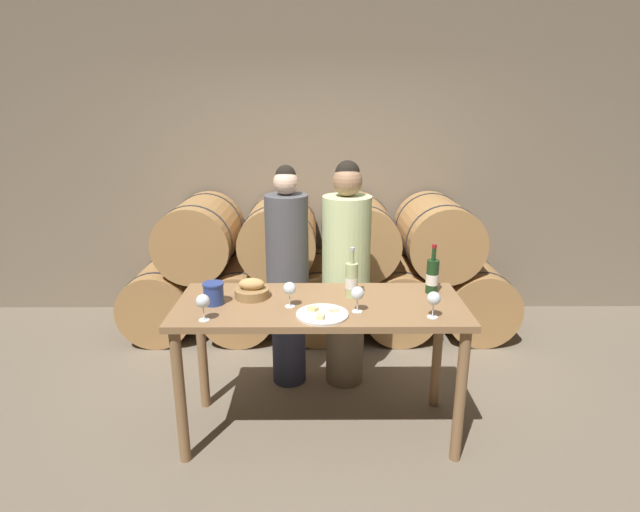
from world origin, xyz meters
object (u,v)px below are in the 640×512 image
at_px(wine_bottle_white, 352,280).
at_px(wine_glass_center, 358,294).
at_px(person_right, 346,275).
at_px(blue_crock, 214,293).
at_px(person_left, 288,277).
at_px(bread_basket, 252,290).
at_px(wine_glass_left, 290,289).
at_px(wine_bottle_red, 432,276).
at_px(wine_glass_far_left, 203,302).
at_px(tasting_table, 320,321).
at_px(cheese_plate, 322,314).
at_px(wine_glass_right, 434,299).

height_order(wine_bottle_white, wine_glass_center, wine_bottle_white).
relative_size(person_right, blue_crock, 12.65).
distance_m(person_left, bread_basket, 0.57).
distance_m(wine_glass_left, wine_glass_center, 0.40).
height_order(wine_bottle_red, blue_crock, wine_bottle_red).
bearing_deg(person_right, wine_glass_far_left, -133.54).
bearing_deg(person_right, wine_glass_left, -118.35).
height_order(tasting_table, cheese_plate, cheese_plate).
height_order(wine_bottle_red, wine_glass_far_left, wine_bottle_red).
xyz_separation_m(wine_bottle_white, wine_glass_left, (-0.37, -0.16, 0.00)).
bearing_deg(wine_bottle_red, wine_glass_far_left, -162.79).
relative_size(wine_bottle_white, wine_glass_far_left, 2.06).
bearing_deg(wine_glass_center, tasting_table, 147.10).
xyz_separation_m(wine_bottle_red, wine_glass_left, (-0.88, -0.22, 0.00)).
distance_m(wine_bottle_white, bread_basket, 0.61).
xyz_separation_m(wine_bottle_white, wine_glass_right, (0.43, -0.32, 0.00)).
height_order(wine_glass_far_left, wine_glass_right, same).
bearing_deg(wine_glass_right, wine_glass_left, 168.81).
relative_size(blue_crock, wine_glass_left, 0.87).
xyz_separation_m(person_left, wine_glass_left, (0.05, -0.68, 0.16)).
bearing_deg(wine_bottle_white, wine_glass_left, -156.36).
distance_m(person_left, cheese_plate, 0.85).
distance_m(wine_bottle_red, wine_glass_far_left, 1.40).
relative_size(wine_bottle_white, blue_crock, 2.38).
height_order(person_right, wine_glass_right, person_right).
bearing_deg(wine_glass_far_left, wine_bottle_white, 23.01).
bearing_deg(blue_crock, person_right, 37.77).
height_order(wine_bottle_white, bread_basket, wine_bottle_white).
relative_size(person_left, person_right, 0.98).
relative_size(cheese_plate, wine_glass_center, 1.94).
xyz_separation_m(tasting_table, wine_glass_right, (0.62, -0.22, 0.23)).
xyz_separation_m(wine_glass_left, wine_glass_center, (0.39, -0.08, 0.00)).
distance_m(tasting_table, person_right, 0.65).
distance_m(person_right, blue_crock, 1.04).
bearing_deg(person_right, blue_crock, -142.23).
relative_size(wine_glass_far_left, wine_glass_right, 1.00).
distance_m(person_right, cheese_plate, 0.83).
relative_size(blue_crock, bread_basket, 0.62).
xyz_separation_m(wine_bottle_red, cheese_plate, (-0.69, -0.36, -0.10)).
bearing_deg(wine_glass_right, wine_bottle_white, 143.33).
relative_size(tasting_table, cheese_plate, 5.83).
bearing_deg(blue_crock, wine_glass_left, -5.77).
bearing_deg(tasting_table, bread_basket, 167.83).
relative_size(bread_basket, wine_glass_far_left, 1.39).
distance_m(wine_glass_far_left, wine_glass_left, 0.50).
bearing_deg(wine_glass_far_left, wine_glass_center, 7.64).
xyz_separation_m(person_right, wine_bottle_red, (0.51, -0.46, 0.15)).
height_order(cheese_plate, wine_glass_left, wine_glass_left).
bearing_deg(bread_basket, wine_bottle_red, 3.80).
height_order(person_left, person_right, person_right).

